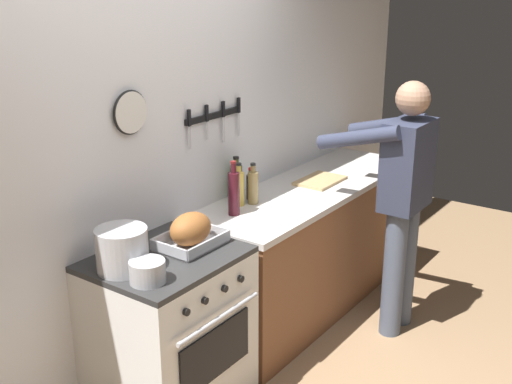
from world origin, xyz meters
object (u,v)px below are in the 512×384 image
at_px(bottle_soy_sauce, 250,186).
at_px(bottle_vinegar, 253,187).
at_px(person_cook, 402,193).
at_px(cutting_board, 320,181).
at_px(bottle_wine_red, 234,192).
at_px(roasting_pan, 191,231).
at_px(stock_pot, 122,250).
at_px(bottle_olive_oil, 236,181).
at_px(stove, 170,334).
at_px(bottle_cooking_oil, 239,188).
at_px(saucepan, 147,272).

bearing_deg(bottle_soy_sauce, bottle_vinegar, -133.13).
bearing_deg(person_cook, cutting_board, -17.37).
bearing_deg(bottle_wine_red, cutting_board, -6.62).
relative_size(person_cook, bottle_wine_red, 5.02).
bearing_deg(bottle_soy_sauce, roasting_pan, -166.57).
distance_m(roasting_pan, stock_pot, 0.41).
distance_m(person_cook, bottle_olive_oil, 1.05).
distance_m(stove, bottle_cooking_oil, 1.01).
relative_size(person_cook, bottle_olive_oil, 6.03).
distance_m(bottle_vinegar, bottle_wine_red, 0.23).
height_order(bottle_olive_oil, bottle_cooking_oil, bottle_olive_oil).
height_order(person_cook, roasting_pan, person_cook).
bearing_deg(cutting_board, stock_pot, 177.57).
bearing_deg(bottle_olive_oil, saucepan, -162.07).
bearing_deg(cutting_board, bottle_vinegar, 168.93).
xyz_separation_m(person_cook, bottle_wine_red, (-0.81, 0.71, 0.09)).
bearing_deg(bottle_olive_oil, bottle_soy_sauce, -64.13).
relative_size(roasting_pan, saucepan, 2.08).
bearing_deg(bottle_soy_sauce, person_cook, -56.51).
bearing_deg(saucepan, stock_pot, 82.53).
distance_m(stock_pot, bottle_vinegar, 1.14).
bearing_deg(roasting_pan, bottle_vinegar, 9.78).
xyz_separation_m(bottle_olive_oil, bottle_cooking_oil, (-0.10, -0.09, -0.00)).
xyz_separation_m(roasting_pan, bottle_vinegar, (0.73, 0.13, 0.03)).
bearing_deg(bottle_cooking_oil, stock_pot, -174.71).
relative_size(person_cook, roasting_pan, 4.72).
distance_m(person_cook, bottle_cooking_oil, 1.03).
relative_size(person_cook, saucepan, 9.80).
bearing_deg(stock_pot, roasting_pan, -11.00).
height_order(saucepan, bottle_wine_red, bottle_wine_red).
bearing_deg(bottle_soy_sauce, bottle_cooking_oil, -175.10).
relative_size(bottle_soy_sauce, bottle_olive_oil, 0.75).
relative_size(stove, cutting_board, 2.50).
bearing_deg(saucepan, bottle_olive_oil, 17.93).
xyz_separation_m(roasting_pan, cutting_board, (1.35, 0.00, -0.07)).
xyz_separation_m(roasting_pan, bottle_soy_sauce, (0.79, 0.19, 0.00)).
height_order(roasting_pan, bottle_soy_sauce, bottle_soy_sauce).
relative_size(person_cook, bottle_cooking_oil, 6.12).
relative_size(stove, stock_pot, 3.57).
distance_m(roasting_pan, bottle_wine_red, 0.52).
height_order(stove, bottle_cooking_oil, bottle_cooking_oil).
bearing_deg(cutting_board, bottle_cooking_oil, 166.15).
distance_m(bottle_wine_red, bottle_cooking_oil, 0.17).
relative_size(stove, roasting_pan, 2.56).
relative_size(saucepan, cutting_board, 0.47).
bearing_deg(bottle_wine_red, saucepan, -167.13).
xyz_separation_m(stove, saucepan, (-0.26, -0.13, 0.50)).
relative_size(stove, bottle_olive_oil, 3.27).
height_order(bottle_wine_red, bottle_cooking_oil, bottle_wine_red).
bearing_deg(roasting_pan, cutting_board, 0.17).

